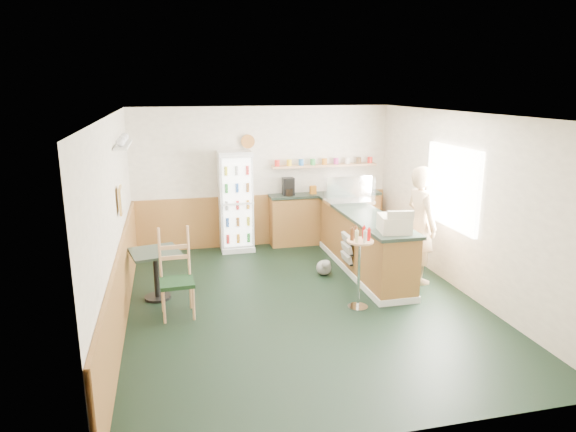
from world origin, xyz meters
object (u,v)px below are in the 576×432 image
object	(u,v)px
cash_register	(394,224)
shopkeeper	(421,225)
cafe_chair	(176,270)
display_case	(349,190)
cafe_table	(156,265)
drinks_fridge	(236,202)
condiment_stand	(360,257)

from	to	relation	value
cash_register	shopkeeper	size ratio (longest dim) A/B	0.24
cash_register	cafe_chair	xyz separation A→B (m)	(-3.11, 0.16, -0.50)
display_case	cafe_table	size ratio (longest dim) A/B	1.05
cash_register	shopkeeper	xyz separation A→B (m)	(0.70, 0.52, -0.20)
cash_register	shopkeeper	world-z (taller)	shopkeeper
drinks_fridge	shopkeeper	size ratio (longest dim) A/B	1.01
cafe_chair	condiment_stand	bearing A→B (deg)	-12.47
shopkeeper	cafe_chair	world-z (taller)	shopkeeper
drinks_fridge	display_case	xyz separation A→B (m)	(1.93, -0.90, 0.30)
cash_register	cafe_chair	world-z (taller)	cash_register
drinks_fridge	condiment_stand	size ratio (longest dim) A/B	1.62
display_case	shopkeeper	bearing A→B (deg)	-63.46
drinks_fridge	cafe_table	bearing A→B (deg)	-125.03
cafe_table	drinks_fridge	bearing A→B (deg)	54.97
drinks_fridge	shopkeeper	world-z (taller)	drinks_fridge
shopkeeper	condiment_stand	distance (m)	1.54
condiment_stand	cafe_chair	world-z (taller)	cafe_chair
display_case	condiment_stand	bearing A→B (deg)	-105.85
condiment_stand	cafe_table	xyz separation A→B (m)	(-2.78, 0.98, -0.23)
condiment_stand	cafe_table	bearing A→B (deg)	160.51
cafe_chair	shopkeeper	bearing A→B (deg)	2.45
shopkeeper	drinks_fridge	bearing A→B (deg)	43.51
condiment_stand	cafe_chair	size ratio (longest dim) A/B	0.96
display_case	cafe_table	distance (m)	3.68
cafe_table	shopkeeper	bearing A→B (deg)	-2.86
cash_register	cafe_chair	distance (m)	3.16
cafe_table	display_case	bearing A→B (deg)	19.39
display_case	cafe_table	bearing A→B (deg)	-160.61
drinks_fridge	shopkeeper	xyz separation A→B (m)	(2.63, -2.30, -0.01)
display_case	cash_register	size ratio (longest dim) A/B	1.91
cash_register	shopkeeper	distance (m)	0.89
drinks_fridge	shopkeeper	distance (m)	3.49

